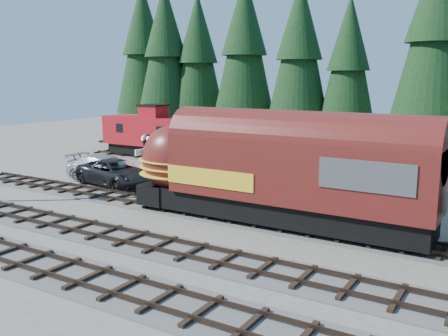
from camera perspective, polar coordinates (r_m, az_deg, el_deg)
The scene contains 9 objects.
ground at distance 24.08m, azimuth 0.25°, elevation -8.72°, with size 120.00×120.00×0.00m, color #6B665B.
track_main_south at distance 19.22m, azimuth 24.08°, elevation -14.64°, with size 68.00×3.20×0.33m.
track_spur at distance 44.03m, azimuth 1.26°, elevation 0.21°, with size 32.00×3.20×0.33m.
depot at distance 32.56m, azimuth 9.88°, elevation 1.58°, with size 12.80×7.00×5.30m.
conifer_backdrop at distance 45.84m, azimuth 20.05°, elevation 12.80°, with size 79.78×23.89×17.30m.
locomotive at distance 26.75m, azimuth 4.72°, elevation -0.74°, with size 17.35×3.45×4.72m.
caboose at distance 49.42m, azimuth -8.81°, elevation 3.96°, with size 9.18×2.66×4.77m.
pickup_truck_a at distance 37.25m, azimuth -12.19°, elevation -0.54°, with size 3.13×6.79×1.89m, color black.
pickup_truck_b at distance 38.77m, azimuth -13.34°, elevation -0.09°, with size 2.77×6.80×1.97m, color #AEB0B6.
Camera 1 is at (11.78, -19.45, 7.94)m, focal length 40.00 mm.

